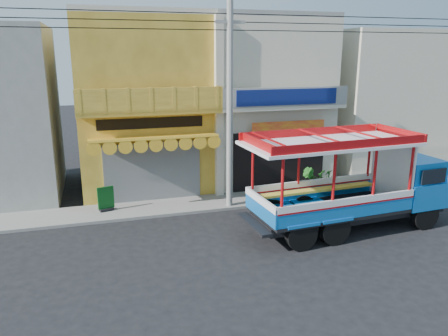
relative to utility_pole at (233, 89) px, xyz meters
name	(u,v)px	position (x,y,z in m)	size (l,w,h in m)	color
ground	(282,235)	(0.85, -3.30, -5.03)	(90.00, 90.00, 0.00)	black
sidewalk	(246,199)	(0.85, 0.70, -4.97)	(30.00, 2.00, 0.12)	slate
shophouse_left	(142,102)	(-3.15, 4.66, -0.92)	(6.00, 7.50, 8.24)	#A87E25
shophouse_right	(258,99)	(2.85, 4.66, -0.93)	(6.00, 6.75, 8.24)	beige
party_pilaster	(219,110)	(-0.15, 1.55, -1.03)	(0.35, 0.30, 8.00)	beige
filler_building_right	(372,101)	(9.85, 4.70, -1.23)	(6.00, 6.00, 7.60)	beige
utility_pole	(233,89)	(0.00, 0.00, 0.00)	(28.00, 0.26, 9.00)	gray
songthaew_truck	(363,182)	(4.04, -3.39, -3.25)	(8.10, 3.11, 3.71)	black
green_sign	(106,201)	(-5.23, 0.82, -4.48)	(0.67, 0.44, 1.03)	black
potted_plant_a	(317,180)	(4.50, 0.93, -4.46)	(0.81, 0.71, 0.90)	#21641C
potted_plant_b	(308,180)	(3.96, 0.76, -4.34)	(0.63, 0.50, 1.14)	#21641C
potted_plant_c	(329,179)	(5.18, 1.02, -4.45)	(0.52, 0.52, 0.92)	#21641C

